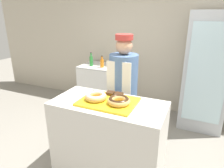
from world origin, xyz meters
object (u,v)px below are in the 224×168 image
at_px(donut_chocolate_glaze, 119,100).
at_px(bottle_red, 117,62).
at_px(beverage_fridge, 206,72).
at_px(baker_person, 123,93).
at_px(bottle_orange, 102,63).
at_px(bottle_green, 91,61).
at_px(chest_freezer, 103,86).
at_px(brownie_back_left, 110,93).
at_px(brownie_back_right, 119,94).
at_px(donut_light_glaze, 96,96).
at_px(bottle_blue, 91,60).
at_px(serving_tray, 108,102).

bearing_deg(donut_chocolate_glaze, bottle_red, 113.52).
bearing_deg(donut_chocolate_glaze, beverage_fridge, 64.95).
distance_m(baker_person, bottle_orange, 1.34).
relative_size(baker_person, bottle_green, 5.98).
bearing_deg(chest_freezer, bottle_green, -151.02).
relative_size(brownie_back_left, bottle_green, 0.33).
relative_size(chest_freezer, bottle_orange, 3.89).
xyz_separation_m(donut_chocolate_glaze, brownie_back_right, (-0.08, 0.20, -0.02)).
relative_size(brownie_back_right, bottle_green, 0.33).
bearing_deg(brownie_back_right, donut_light_glaze, -133.30).
relative_size(bottle_red, bottle_blue, 1.10).
relative_size(donut_chocolate_glaze, bottle_green, 0.87).
distance_m(serving_tray, beverage_fridge, 1.99).
height_order(donut_light_glaze, donut_chocolate_glaze, same).
distance_m(donut_light_glaze, chest_freezer, 2.04).
xyz_separation_m(donut_light_glaze, bottle_green, (-1.01, 1.67, -0.05)).
bearing_deg(donut_chocolate_glaze, baker_person, 107.01).
height_order(chest_freezer, bottle_orange, bottle_orange).
distance_m(baker_person, bottle_red, 1.34).
bearing_deg(beverage_fridge, serving_tray, -118.88).
relative_size(beverage_fridge, bottle_green, 7.05).
distance_m(brownie_back_left, brownie_back_right, 0.10).
bearing_deg(bottle_red, brownie_back_left, -69.51).
height_order(brownie_back_left, bottle_orange, bottle_orange).
bearing_deg(donut_light_glaze, bottle_red, 106.05).
height_order(donut_chocolate_glaze, brownie_back_right, donut_chocolate_glaze).
bearing_deg(bottle_orange, bottle_blue, 153.38).
relative_size(brownie_back_left, chest_freezer, 0.10).
relative_size(baker_person, bottle_blue, 7.53).
height_order(donut_light_glaze, brownie_back_left, donut_light_glaze).
height_order(brownie_back_right, bottle_blue, bottle_blue).
height_order(serving_tray, chest_freezer, serving_tray).
xyz_separation_m(serving_tray, bottle_orange, (-0.90, 1.63, -0.01)).
bearing_deg(bottle_red, donut_chocolate_glaze, -66.48).
height_order(brownie_back_left, beverage_fridge, beverage_fridge).
xyz_separation_m(donut_chocolate_glaze, bottle_blue, (-1.36, 1.82, -0.07)).
xyz_separation_m(beverage_fridge, bottle_orange, (-1.86, -0.12, 0.00)).
xyz_separation_m(donut_chocolate_glaze, bottle_green, (-1.28, 1.67, -0.05)).
bearing_deg(bottle_green, bottle_blue, 118.33).
bearing_deg(chest_freezer, bottle_blue, 171.80).
height_order(baker_person, bottle_orange, baker_person).
height_order(serving_tray, brownie_back_left, brownie_back_left).
bearing_deg(bottle_blue, brownie_back_right, -51.79).
height_order(baker_person, bottle_red, baker_person).
bearing_deg(bottle_green, chest_freezer, 28.98).
bearing_deg(donut_chocolate_glaze, donut_light_glaze, 180.00).
xyz_separation_m(serving_tray, brownie_back_left, (-0.05, 0.17, 0.03)).
distance_m(brownie_back_left, baker_person, 0.45).
xyz_separation_m(serving_tray, donut_light_glaze, (-0.13, -0.03, 0.05)).
xyz_separation_m(brownie_back_left, bottle_blue, (-1.18, 1.62, -0.05)).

